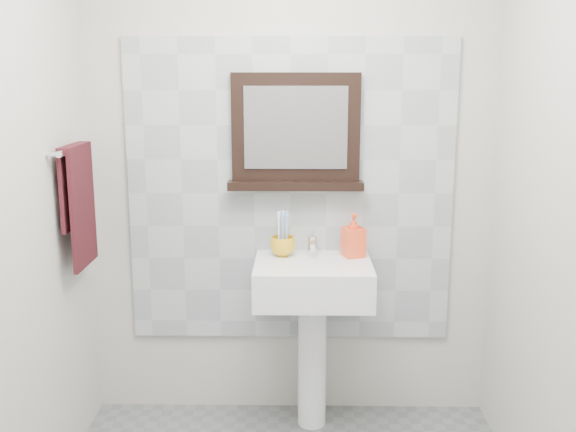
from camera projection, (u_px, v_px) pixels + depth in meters
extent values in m
cube|color=#BAB7B1|center=(290.00, 173.00, 3.31)|extent=(2.00, 0.01, 2.50)
cube|color=#BAB7B1|center=(274.00, 362.00, 1.16)|extent=(2.00, 0.01, 2.50)
cube|color=#A1AAAF|center=(290.00, 193.00, 3.32)|extent=(1.60, 0.02, 1.50)
cylinder|color=white|center=(312.00, 360.00, 3.33)|extent=(0.14, 0.14, 0.68)
cube|color=white|center=(313.00, 281.00, 3.18)|extent=(0.55, 0.44, 0.18)
cylinder|color=silver|center=(313.00, 267.00, 3.14)|extent=(0.32, 0.32, 0.02)
cylinder|color=#4C4C4F|center=(313.00, 264.00, 3.14)|extent=(0.04, 0.04, 0.00)
cylinder|color=silver|center=(313.00, 245.00, 3.29)|extent=(0.04, 0.04, 0.09)
cylinder|color=silver|center=(313.00, 243.00, 3.25)|extent=(0.02, 0.10, 0.02)
cube|color=silver|center=(313.00, 234.00, 3.30)|extent=(0.02, 0.07, 0.01)
imported|color=gold|center=(283.00, 246.00, 3.26)|extent=(0.12, 0.12, 0.10)
cylinder|color=white|center=(279.00, 235.00, 3.24)|extent=(0.01, 0.01, 0.19)
cube|color=white|center=(279.00, 214.00, 3.22)|extent=(0.01, 0.01, 0.03)
cylinder|color=#6595E7|center=(286.00, 235.00, 3.24)|extent=(0.01, 0.01, 0.19)
cube|color=#6595E7|center=(286.00, 214.00, 3.22)|extent=(0.01, 0.01, 0.03)
cylinder|color=white|center=(283.00, 234.00, 3.27)|extent=(0.01, 0.01, 0.19)
cube|color=white|center=(283.00, 213.00, 3.25)|extent=(0.01, 0.01, 0.03)
cylinder|color=#6595E7|center=(281.00, 234.00, 3.26)|extent=(0.01, 0.01, 0.19)
cube|color=#6595E7|center=(281.00, 213.00, 3.24)|extent=(0.01, 0.01, 0.03)
cylinder|color=white|center=(287.00, 234.00, 3.26)|extent=(0.01, 0.01, 0.19)
cube|color=white|center=(287.00, 214.00, 3.24)|extent=(0.01, 0.01, 0.03)
imported|color=#FE241D|center=(353.00, 235.00, 3.24)|extent=(0.12, 0.12, 0.21)
cube|color=black|center=(296.00, 127.00, 3.23)|extent=(0.62, 0.06, 0.52)
cube|color=#99999E|center=(296.00, 128.00, 3.20)|extent=(0.49, 0.01, 0.39)
cube|color=black|center=(296.00, 185.00, 3.26)|extent=(0.66, 0.11, 0.04)
cylinder|color=silver|center=(74.00, 149.00, 2.95)|extent=(0.03, 0.40, 0.03)
cylinder|color=silver|center=(52.00, 154.00, 2.77)|extent=(0.05, 0.02, 0.02)
cylinder|color=silver|center=(81.00, 144.00, 3.14)|extent=(0.05, 0.02, 0.02)
cube|color=black|center=(83.00, 209.00, 3.01)|extent=(0.02, 0.30, 0.52)
cube|color=black|center=(73.00, 189.00, 2.99)|extent=(0.02, 0.30, 0.34)
cube|color=black|center=(74.00, 148.00, 2.95)|extent=(0.06, 0.30, 0.03)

